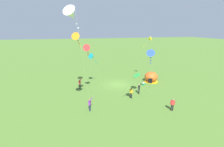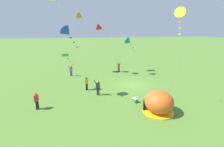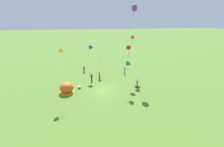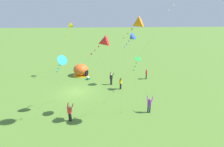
{
  "view_description": "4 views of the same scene",
  "coord_description": "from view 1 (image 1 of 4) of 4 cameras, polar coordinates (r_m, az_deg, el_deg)",
  "views": [
    {
      "loc": [
        8.01,
        26.51,
        10.54
      ],
      "look_at": [
        2.0,
        3.63,
        3.47
      ],
      "focal_mm": 24.0,
      "sensor_mm": 36.0,
      "label": 1
    },
    {
      "loc": [
        -18.54,
        7.01,
        7.32
      ],
      "look_at": [
        -0.98,
        3.17,
        2.16
      ],
      "focal_mm": 24.0,
      "sensor_mm": 36.0,
      "label": 2
    },
    {
      "loc": [
        -1.92,
        -27.45,
        14.37
      ],
      "look_at": [
        2.35,
        3.88,
        2.11
      ],
      "focal_mm": 24.0,
      "sensor_mm": 36.0,
      "label": 3
    },
    {
      "loc": [
        22.9,
        2.91,
        10.11
      ],
      "look_at": [
        1.11,
        4.95,
        2.93
      ],
      "focal_mm": 28.0,
      "sensor_mm": 36.0,
      "label": 4
    }
  ],
  "objects": [
    {
      "name": "kite_orange",
      "position": [
        20.01,
        -13.31,
        13.18
      ],
      "size": [
        3.67,
        8.2,
        10.14
      ],
      "color": "silver",
      "rests_on": "ground"
    },
    {
      "name": "kite_blue",
      "position": [
        21.38,
        14.55,
        7.05
      ],
      "size": [
        2.53,
        3.49,
        7.85
      ],
      "color": "silver",
      "rests_on": "ground"
    },
    {
      "name": "kite_green",
      "position": [
        20.65,
        8.93,
        -1.17
      ],
      "size": [
        2.43,
        2.18,
        4.86
      ],
      "color": "silver",
      "rests_on": "ground"
    },
    {
      "name": "person_near_tent",
      "position": [
        21.81,
        22.04,
        -10.72
      ],
      "size": [
        0.53,
        0.39,
        1.72
      ],
      "color": "black",
      "rests_on": "ground"
    },
    {
      "name": "cooler_box",
      "position": [
        29.96,
        11.92,
        -3.88
      ],
      "size": [
        0.63,
        0.55,
        0.44
      ],
      "color": "#1E8C4C",
      "rests_on": "ground"
    },
    {
      "name": "kite_white",
      "position": [
        16.26,
        -15.19,
        21.04
      ],
      "size": [
        5.02,
        7.62,
        12.77
      ],
      "color": "silver",
      "rests_on": "ground"
    },
    {
      "name": "person_watching_sky",
      "position": [
        23.85,
        7.31,
        -7.17
      ],
      "size": [
        0.46,
        0.43,
        1.72
      ],
      "color": "black",
      "rests_on": "ground"
    },
    {
      "name": "kite_yellow",
      "position": [
        31.59,
        13.99,
        12.68
      ],
      "size": [
        2.62,
        2.5,
        9.15
      ],
      "color": "silver",
      "rests_on": "ground"
    },
    {
      "name": "kite_red",
      "position": [
        23.17,
        -9.51,
        9.45
      ],
      "size": [
        2.33,
        8.23,
        8.4
      ],
      "color": "silver",
      "rests_on": "ground"
    },
    {
      "name": "kite_teal",
      "position": [
        27.94,
        -7.62,
        6.36
      ],
      "size": [
        2.93,
        2.53,
        6.29
      ],
      "color": "silver",
      "rests_on": "ground"
    },
    {
      "name": "person_flying_kite",
      "position": [
        28.07,
        -12.18,
        -3.62
      ],
      "size": [
        0.64,
        0.72,
        1.89
      ],
      "color": "black",
      "rests_on": "ground"
    },
    {
      "name": "person_far_back",
      "position": [
        20.41,
        -8.46,
        -11.43
      ],
      "size": [
        0.64,
        0.72,
        1.89
      ],
      "color": "#1E2347",
      "rests_on": "ground"
    },
    {
      "name": "popup_tent",
      "position": [
        31.93,
        14.67,
        -1.31
      ],
      "size": [
        2.81,
        2.81,
        2.1
      ],
      "color": "#D8591E",
      "rests_on": "ground"
    },
    {
      "name": "person_arms_raised",
      "position": [
        25.57,
        10.29,
        -5.55
      ],
      "size": [
        0.68,
        0.72,
        1.89
      ],
      "color": "black",
      "rests_on": "ground"
    },
    {
      "name": "ground_plane",
      "position": [
        29.63,
        1.97,
        -4.2
      ],
      "size": [
        300.0,
        300.0,
        0.0
      ],
      "primitive_type": "plane",
      "color": "#517A2D"
    }
  ]
}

